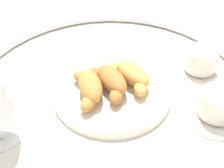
{
  "coord_description": "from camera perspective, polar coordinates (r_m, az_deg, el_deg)",
  "views": [
    {
      "loc": [
        -0.39,
        0.28,
        0.43
      ],
      "look_at": [
        -0.02,
        0.01,
        0.03
      ],
      "focal_mm": 44.82,
      "sensor_mm": 36.0,
      "label": 1
    }
  ],
  "objects": [
    {
      "name": "ground_plane",
      "position": [
        0.64,
        -0.17,
        -1.02
      ],
      "size": [
        2.2,
        2.2,
        0.0
      ],
      "primitive_type": "plane",
      "color": "silver"
    },
    {
      "name": "table_chrome_rim",
      "position": [
        0.63,
        -0.17,
        -0.22
      ],
      "size": [
        0.68,
        0.68,
        0.02
      ],
      "primitive_type": "torus",
      "color": "silver",
      "rests_on": "ground_plane"
    },
    {
      "name": "pastry_plate",
      "position": [
        0.62,
        -0.0,
        -1.27
      ],
      "size": [
        0.26,
        0.26,
        0.02
      ],
      "color": "silver",
      "rests_on": "ground_plane"
    },
    {
      "name": "croissant_large",
      "position": [
        0.62,
        3.96,
        1.96
      ],
      "size": [
        0.14,
        0.06,
        0.04
      ],
      "color": "#D6994C",
      "rests_on": "pastry_plate"
    },
    {
      "name": "croissant_small",
      "position": [
        0.6,
        -0.27,
        0.73
      ],
      "size": [
        0.14,
        0.08,
        0.04
      ],
      "color": "#AD6B33",
      "rests_on": "pastry_plate"
    },
    {
      "name": "croissant_extra",
      "position": [
        0.59,
        -4.72,
        -0.55
      ],
      "size": [
        0.13,
        0.1,
        0.04
      ],
      "color": "#BC7A38",
      "rests_on": "pastry_plate"
    },
    {
      "name": "coffee_cup_near",
      "position": [
        0.71,
        17.52,
        4.28
      ],
      "size": [
        0.14,
        0.14,
        0.06
      ],
      "color": "silver",
      "rests_on": "ground_plane"
    },
    {
      "name": "coffee_cup_far",
      "position": [
        0.6,
        20.66,
        -4.24
      ],
      "size": [
        0.14,
        0.14,
        0.06
      ],
      "color": "silver",
      "rests_on": "ground_plane"
    },
    {
      "name": "sugar_packet",
      "position": [
        0.79,
        1.42,
        8.07
      ],
      "size": [
        0.06,
        0.06,
        0.01
      ],
      "primitive_type": "cube",
      "rotation": [
        0.0,
        0.0,
        -0.63
      ],
      "color": "white",
      "rests_on": "ground_plane"
    }
  ]
}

